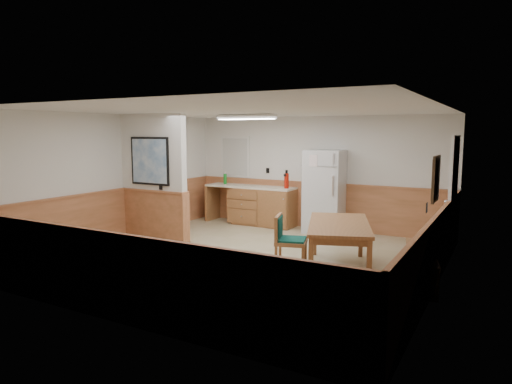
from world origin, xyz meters
The scene contains 20 objects.
ground centered at (0.00, 0.00, 0.00)m, with size 6.00×6.00×0.00m, color tan.
ceiling centered at (0.00, 0.00, 2.50)m, with size 6.00×6.00×0.02m, color white.
back_wall centered at (0.00, 3.00, 1.25)m, with size 6.00×0.02×2.50m, color white.
right_wall centered at (3.00, 0.00, 1.25)m, with size 0.02×6.00×2.50m, color white.
left_wall centered at (-3.00, 0.00, 1.25)m, with size 0.02×6.00×2.50m, color white.
wainscot_back centered at (0.00, 2.98, 0.50)m, with size 6.00×0.04×1.00m, color #CA7A50.
wainscot_right centered at (2.98, 0.00, 0.50)m, with size 0.04×6.00×1.00m, color #CA7A50.
wainscot_left centered at (-2.98, 0.00, 0.50)m, with size 0.04×6.00×1.00m, color #CA7A50.
partition_wall centered at (-2.25, 0.19, 1.23)m, with size 1.50×0.20×2.50m.
kitchen_counter centered at (-1.21, 2.68, 0.46)m, with size 2.20×0.61×1.00m.
exterior_door centered at (2.96, 1.90, 1.05)m, with size 0.07×1.02×2.15m.
kitchen_window centered at (-2.10, 2.98, 1.55)m, with size 0.80×0.04×1.00m.
wall_painting centered at (2.97, -0.30, 1.55)m, with size 0.04×0.50×0.60m.
fluorescent_fixture centered at (-0.80, 1.30, 2.45)m, with size 1.20×0.30×0.09m.
refrigerator centered at (0.36, 2.63, 0.89)m, with size 0.81×0.74×1.78m.
dining_table centered at (1.54, 0.15, 0.66)m, with size 1.48×2.02×0.75m.
dining_bench centered at (2.76, 0.19, 0.35)m, with size 0.74×1.73×0.45m.
dining_chair centered at (0.75, -0.13, 0.49)m, with size 0.77×0.62×0.85m.
fire_extinguisher centered at (-0.55, 2.66, 1.08)m, with size 0.13×0.13×0.41m.
soap_bottle centered at (-2.22, 2.71, 1.03)m, with size 0.08×0.08×0.25m, color #188524.
Camera 1 is at (3.78, -6.55, 2.14)m, focal length 32.00 mm.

